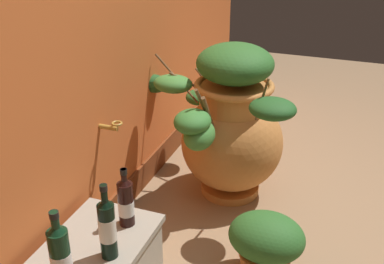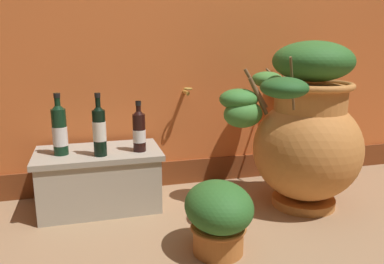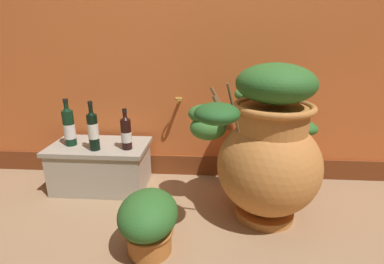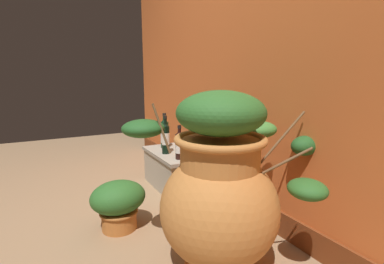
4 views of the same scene
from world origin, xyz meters
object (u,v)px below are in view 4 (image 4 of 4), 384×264
terracotta_urn (219,187)px  wine_bottle_left (180,145)px  wine_bottle_right (166,137)px  wine_bottle_middle (165,133)px  potted_shrub (118,203)px

terracotta_urn → wine_bottle_left: size_ratio=3.61×
wine_bottle_right → wine_bottle_left: bearing=8.5°
wine_bottle_middle → potted_shrub: wine_bottle_middle is taller
wine_bottle_left → wine_bottle_middle: size_ratio=0.84×
terracotta_urn → wine_bottle_left: terracotta_urn is taller
terracotta_urn → potted_shrub: (-0.63, -0.37, -0.26)m
terracotta_urn → potted_shrub: size_ratio=2.81×
wine_bottle_right → potted_shrub: bearing=-48.8°
wine_bottle_left → terracotta_urn: bearing=-13.2°
terracotta_urn → wine_bottle_right: 1.12m
wine_bottle_left → potted_shrub: (0.26, -0.58, -0.27)m
terracotta_urn → potted_shrub: terracotta_urn is taller
wine_bottle_left → potted_shrub: size_ratio=0.78×
wine_bottle_left → potted_shrub: bearing=-65.4°
terracotta_urn → wine_bottle_right: bearing=170.8°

